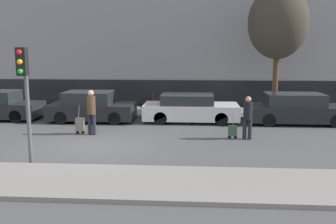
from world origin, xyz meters
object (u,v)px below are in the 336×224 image
trolley_left (80,125)px  pedestrian_right (248,115)px  parked_car_1 (91,107)px  parked_car_3 (297,109)px  traffic_light (24,82)px  pedestrian_left (91,109)px  parked_bicycle (156,104)px  trolley_right (233,131)px  parked_car_2 (190,109)px  bare_tree_near_crossing (278,23)px

trolley_left → pedestrian_right: (6.66, -0.48, 0.56)m
parked_car_1 → parked_car_3: 9.61m
trolley_left → traffic_light: 4.72m
pedestrian_left → parked_bicycle: 5.67m
pedestrian_left → trolley_right: (5.59, -0.28, -0.73)m
parked_car_3 → pedestrian_right: pedestrian_right is taller
parked_car_1 → parked_car_2: size_ratio=0.91×
parked_car_2 → bare_tree_near_crossing: (4.24, 1.55, 4.04)m
trolley_left → trolley_right: 6.13m
pedestrian_right → parked_bicycle: pedestrian_right is taller
parked_car_3 → bare_tree_near_crossing: bearing=112.1°
parked_car_1 → pedestrian_right: size_ratio=2.43×
parked_car_2 → pedestrian_right: (2.22, -3.37, 0.31)m
trolley_left → parked_car_1: bearing=95.5°
bare_tree_near_crossing → parked_car_1: bearing=-169.0°
parked_car_2 → trolley_left: (-4.44, -2.89, -0.24)m
pedestrian_right → trolley_right: 0.83m
trolley_left → traffic_light: traffic_light is taller
bare_tree_near_crossing → trolley_left: bearing=-152.9°
traffic_light → parked_car_2: bearing=56.6°
pedestrian_left → parked_car_2: bearing=52.2°
parked_car_3 → parked_bicycle: size_ratio=2.65×
trolley_left → parked_car_2: bearing=33.1°
parked_car_3 → trolley_right: 4.56m
pedestrian_left → bare_tree_near_crossing: bearing=43.8°
parked_car_2 → trolley_left: parked_car_2 is taller
pedestrian_right → pedestrian_left: bearing=-176.0°
pedestrian_right → traffic_light: size_ratio=0.48×
pedestrian_right → traffic_light: 8.00m
parked_car_1 → parked_bicycle: (2.85, 2.41, -0.17)m
parked_car_3 → trolley_left: parked_car_3 is taller
pedestrian_right → bare_tree_near_crossing: bare_tree_near_crossing is taller
parked_car_1 → parked_car_2: bearing=2.2°
trolley_left → trolley_right: bearing=-3.9°
parked_car_2 → bare_tree_near_crossing: bare_tree_near_crossing is taller
trolley_left → traffic_light: (-0.24, -4.21, 2.10)m
bare_tree_near_crossing → parked_car_3: bearing=-67.9°
parked_car_1 → trolley_right: parked_car_1 is taller
traffic_light → parked_bicycle: 9.96m
parked_car_3 → pedestrian_right: size_ratio=2.84×
parked_bicycle → pedestrian_right: bearing=-54.0°
trolley_right → traffic_light: (-6.36, -3.80, 2.17)m
parked_car_2 → parked_bicycle: (-1.85, 2.23, -0.13)m
parked_car_1 → parked_car_2: parked_car_1 is taller
trolley_right → bare_tree_near_crossing: size_ratio=0.16×
trolley_right → parked_bicycle: bearing=122.5°
parked_car_3 → parked_car_2: bearing=178.7°
traffic_light → parked_bicycle: bearing=73.1°
pedestrian_right → traffic_light: traffic_light is taller
parked_car_1 → trolley_left: (0.26, -2.71, -0.28)m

